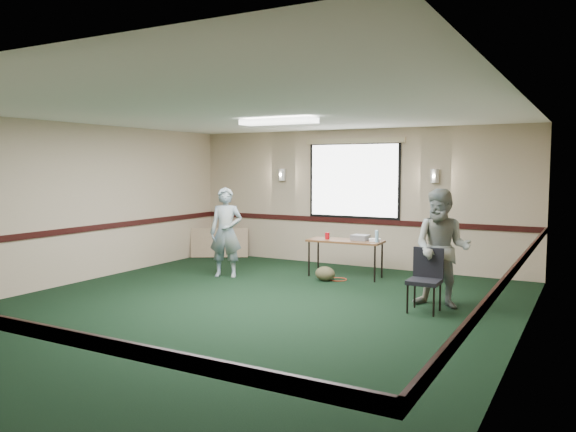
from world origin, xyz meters
The scene contains 13 objects.
ground centered at (0.00, 0.00, 0.00)m, with size 8.00×8.00×0.00m, color black.
room_shell centered at (0.00, 2.12, 1.58)m, with size 8.00×8.02×8.00m.
folding_table centered at (0.32, 2.84, 0.62)m, with size 1.36×0.60×0.67m.
projector centered at (0.56, 2.94, 0.71)m, with size 0.29×0.24×0.10m, color gray.
game_console centered at (0.84, 2.92, 0.69)m, with size 0.20×0.16×0.05m, color white.
red_cup centered at (-0.02, 2.80, 0.73)m, with size 0.08×0.08×0.12m, color #B30B14.
water_bottle centered at (0.91, 2.84, 0.77)m, with size 0.06×0.06×0.21m, color #8CC6E5.
duffel_bag centered at (0.15, 2.35, 0.13)m, with size 0.35×0.27×0.25m, color #3F3924.
cable_coil centered at (0.31, 2.54, 0.01)m, with size 0.31×0.31×0.02m, color red.
folded_table centered at (-2.95, 3.56, 0.32)m, with size 1.23×0.05×0.64m, color #9D7C60.
conference_chair centered at (2.21, 1.19, 0.50)m, with size 0.42×0.44×0.86m.
person_left centered at (-1.56, 1.84, 0.80)m, with size 0.58×0.38×1.60m, color #41648F.
person_right centered at (2.35, 1.49, 0.83)m, with size 0.81×0.63×1.66m, color #6786A0.
Camera 1 is at (4.21, -6.32, 1.96)m, focal length 35.00 mm.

